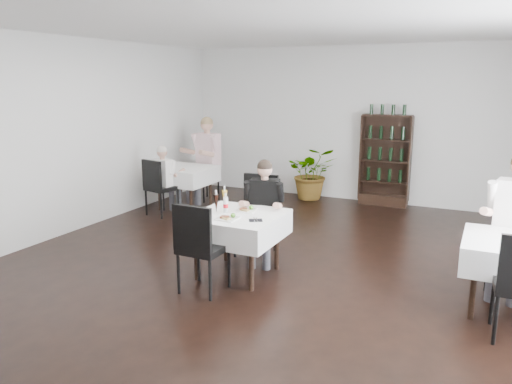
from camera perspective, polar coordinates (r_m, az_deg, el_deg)
room_shell at (r=5.73m, az=0.47°, el=4.18°), size 9.00×9.00×9.00m
wine_shelf at (r=9.74m, az=14.53°, el=3.42°), size 0.90×0.28×1.75m
main_table at (r=6.05m, az=-2.13°, el=-3.89°), size 1.03×1.03×0.77m
left_table at (r=9.34m, az=-8.12°, el=1.91°), size 0.98×0.98×0.77m
potted_tree at (r=10.04m, az=6.40°, el=2.17°), size 1.19×1.13×1.05m
main_chair_far at (r=6.85m, az=0.19°, el=-1.95°), size 0.53×0.54×1.08m
main_chair_near at (r=5.56m, az=-6.51°, el=-5.78°), size 0.49×0.49×1.04m
left_chair_far at (r=9.98m, az=-5.50°, el=2.17°), size 0.55×0.56×0.94m
left_chair_near at (r=8.87m, az=-11.15°, el=0.92°), size 0.55×0.56×1.01m
diner_main at (r=6.43m, az=0.86°, el=-1.36°), size 0.56×0.59×1.36m
diner_left_far at (r=9.77m, az=-5.90°, el=4.47°), size 0.69×0.72×1.65m
diner_left_near at (r=8.95m, az=-10.33°, el=1.98°), size 0.49×0.50×1.23m
plate_far at (r=6.14m, az=-1.11°, el=-2.05°), size 0.26×0.26×0.07m
plate_near at (r=5.79m, az=-3.24°, el=-2.98°), size 0.24×0.24×0.07m
pilsner_dark at (r=6.06m, az=-4.57°, el=-1.31°), size 0.07×0.07×0.28m
pilsner_lager at (r=6.23m, az=-3.60°, el=-0.85°), size 0.07×0.07×0.30m
coke_bottle at (r=6.07m, az=-3.49°, el=-1.45°), size 0.06×0.06×0.24m
napkin_cutlery at (r=5.73m, az=-0.04°, el=-3.23°), size 0.19×0.18×0.02m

